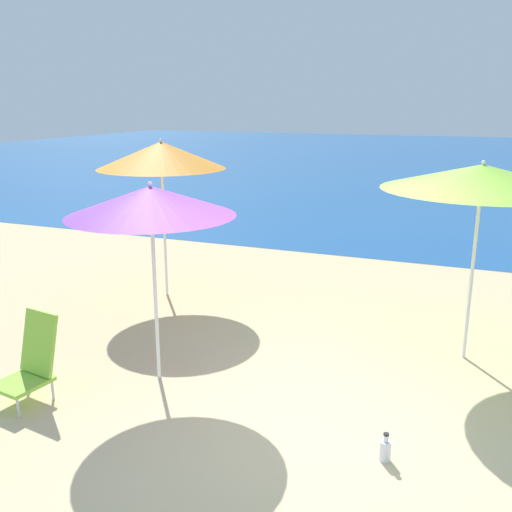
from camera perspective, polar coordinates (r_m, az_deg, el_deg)
name	(u,v)px	position (r m, az deg, el deg)	size (l,w,h in m)	color
ground_plane	(315,419)	(5.24, 5.91, -15.94)	(60.00, 60.00, 0.00)	#D1BA89
sea_water	(460,159)	(29.97, 19.75, 9.11)	(60.00, 40.00, 0.01)	#1E5699
beach_umbrella_purple	(151,201)	(5.42, -10.48, 5.42)	(1.60, 1.60, 1.99)	white
beach_umbrella_lime	(482,177)	(6.20, 21.66, 7.33)	(2.01, 2.01, 2.14)	white
beach_umbrella_orange	(161,155)	(7.96, -9.46, 9.90)	(1.76, 1.76, 2.22)	white
beach_chair_lime	(32,361)	(5.76, -21.53, -9.71)	(0.48, 0.59, 0.81)	silver
water_bottle	(385,450)	(4.77, 12.80, -18.38)	(0.09, 0.09, 0.24)	silver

